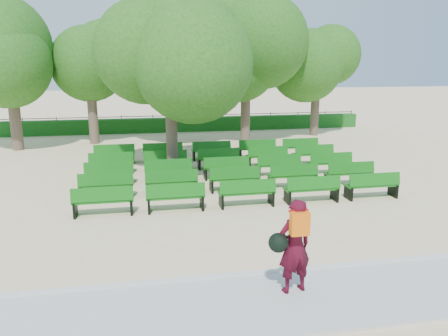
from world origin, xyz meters
The scene contains 9 objects.
ground centered at (0.00, 0.00, 0.00)m, with size 120.00×120.00×0.00m, color beige.
paving centered at (0.00, -7.40, 0.03)m, with size 30.00×2.20×0.06m, color beige.
curb centered at (0.00, -6.25, 0.05)m, with size 30.00×0.12×0.10m, color silver.
hedge centered at (0.00, 14.00, 0.45)m, with size 26.00×0.70×0.90m, color #185B1A.
fence centered at (0.00, 14.40, 0.00)m, with size 26.00×0.10×1.02m, color black, non-canonical shape.
tree_line centered at (0.00, 10.00, 0.00)m, with size 21.80×6.80×7.04m, color #2A651B, non-canonical shape.
bench_array centered at (1.37, 1.77, 0.09)m, with size 1.79×0.58×1.12m.
tree_among centered at (-0.60, 2.56, 4.34)m, with size 4.53×4.53×6.39m.
person centered at (1.01, -7.10, 1.03)m, with size 0.92×0.59×1.88m.
Camera 1 is at (-1.75, -14.47, 4.43)m, focal length 35.00 mm.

